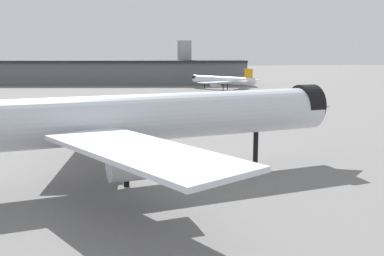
# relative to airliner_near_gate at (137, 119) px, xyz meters

# --- Properties ---
(ground) EXTENTS (900.00, 900.00, 0.00)m
(ground) POSITION_rel_airliner_near_gate_xyz_m (3.76, -0.33, -8.53)
(ground) COLOR slate
(airliner_near_gate) EXTENTS (67.04, 60.00, 19.36)m
(airliner_near_gate) POSITION_rel_airliner_near_gate_xyz_m (0.00, 0.00, 0.00)
(airliner_near_gate) COLOR silver
(airliner_near_gate) RESTS_ON ground
(airliner_far_taxiway) EXTENTS (29.66, 31.89, 10.06)m
(airliner_far_taxiway) POSITION_rel_airliner_near_gate_xyz_m (42.40, 137.95, -4.10)
(airliner_far_taxiway) COLOR silver
(airliner_far_taxiway) RESTS_ON ground
(terminal_building) EXTENTS (189.26, 47.33, 23.07)m
(terminal_building) POSITION_rel_airliner_near_gate_xyz_m (-30.29, 182.76, -1.94)
(terminal_building) COLOR slate
(terminal_building) RESTS_ON ground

